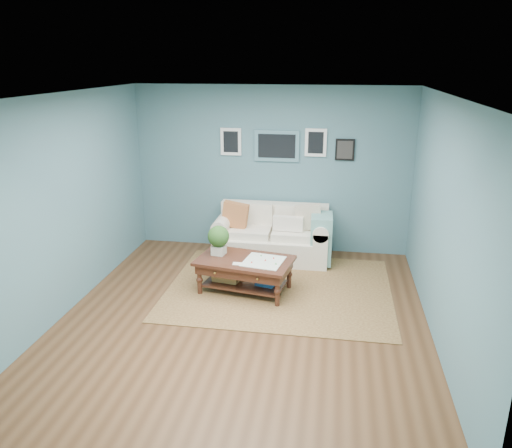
# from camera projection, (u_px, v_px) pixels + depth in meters

# --- Properties ---
(room_shell) EXTENTS (5.00, 5.02, 2.70)m
(room_shell) POSITION_uv_depth(u_px,v_px,m) (244.00, 212.00, 5.86)
(room_shell) COLOR brown
(room_shell) RESTS_ON ground
(area_rug) EXTENTS (3.09, 2.47, 0.01)m
(area_rug) POSITION_uv_depth(u_px,v_px,m) (279.00, 288.00, 7.02)
(area_rug) COLOR #563519
(area_rug) RESTS_ON ground
(loveseat) EXTENTS (1.85, 0.84, 0.95)m
(loveseat) POSITION_uv_depth(u_px,v_px,m) (277.00, 236.00, 7.98)
(loveseat) COLOR white
(loveseat) RESTS_ON ground
(coffee_table) EXTENTS (1.39, 0.95, 0.90)m
(coffee_table) POSITION_uv_depth(u_px,v_px,m) (240.00, 264.00, 6.85)
(coffee_table) COLOR #361711
(coffee_table) RESTS_ON ground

